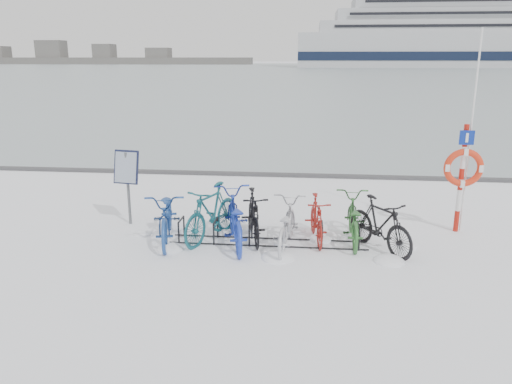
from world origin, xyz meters
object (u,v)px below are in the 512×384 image
(bike_rack, at_px, (268,235))
(info_board, at_px, (127,171))
(lifebuoy_station, at_px, (463,168))
(cruise_ferry, at_px, (492,32))

(bike_rack, height_order, info_board, info_board)
(lifebuoy_station, relative_size, cruise_ferry, 0.03)
(lifebuoy_station, distance_m, cruise_ferry, 196.94)
(bike_rack, height_order, lifebuoy_station, lifebuoy_station)
(cruise_ferry, bearing_deg, bike_rack, -109.35)
(info_board, height_order, lifebuoy_station, lifebuoy_station)
(info_board, xyz_separation_m, lifebuoy_station, (7.23, 0.22, 0.20))
(bike_rack, distance_m, cruise_ferry, 199.34)
(bike_rack, bearing_deg, info_board, 164.93)
(bike_rack, relative_size, info_board, 2.36)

